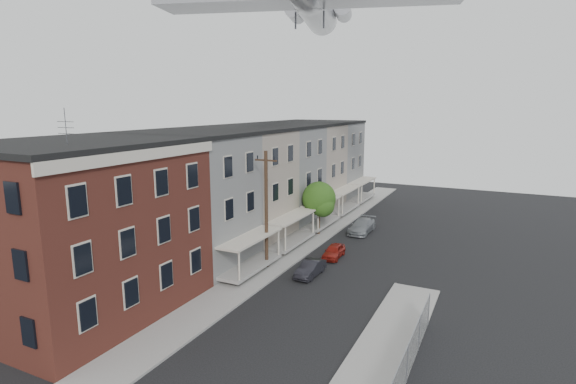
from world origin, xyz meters
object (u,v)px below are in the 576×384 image
at_px(car_near, 334,251).
at_px(car_mid, 310,269).
at_px(street_tree, 320,200).
at_px(utility_pole, 266,209).
at_px(car_far, 362,226).

xyz_separation_m(car_near, car_mid, (-0.16, -4.50, 0.01)).
bearing_deg(street_tree, utility_pole, -91.89).
bearing_deg(car_mid, car_near, 89.40).
relative_size(street_tree, car_far, 1.15).
bearing_deg(car_near, street_tree, 119.87).
bearing_deg(car_far, car_near, -88.90).
xyz_separation_m(car_near, car_far, (-0.09, 8.17, 0.11)).
xyz_separation_m(car_mid, car_far, (0.07, 12.67, 0.10)).
xyz_separation_m(utility_pole, car_near, (3.80, 4.45, -4.13)).
xyz_separation_m(street_tree, car_near, (3.47, -5.47, -2.91)).
xyz_separation_m(utility_pole, car_mid, (3.64, -0.05, -4.12)).
bearing_deg(street_tree, car_far, 38.61).
bearing_deg(car_far, utility_pole, -105.90).
height_order(car_mid, car_far, car_far).
relative_size(car_near, car_far, 0.71).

